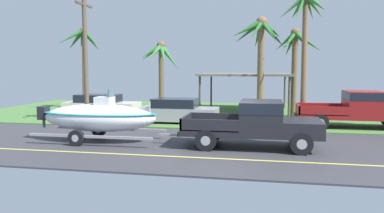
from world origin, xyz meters
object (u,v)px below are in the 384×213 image
(palm_tree_far_right, at_px, (260,44))
(boat_on_trailer, at_px, (99,117))
(palm_tree_far_left, at_px, (161,59))
(utility_pole, at_px, (86,57))
(palm_tree_near_left, at_px, (83,47))
(palm_tree_mid, at_px, (296,52))
(parked_pickup_background, at_px, (362,108))
(carport_awning, at_px, (246,75))
(pickup_truck_towing, at_px, (260,122))
(palm_tree_near_right, at_px, (306,22))
(parked_sedan_far, at_px, (101,105))
(parked_sedan_near, at_px, (178,111))

(palm_tree_far_right, bearing_deg, boat_on_trailer, -132.29)
(palm_tree_far_left, relative_size, utility_pole, 0.71)
(palm_tree_near_left, distance_m, palm_tree_far_left, 5.68)
(palm_tree_mid, xyz_separation_m, utility_pole, (-11.33, -5.23, -0.39))
(parked_pickup_background, bearing_deg, utility_pole, -175.03)
(carport_awning, bearing_deg, palm_tree_mid, -36.34)
(boat_on_trailer, bearing_deg, palm_tree_mid, 47.96)
(boat_on_trailer, xyz_separation_m, carport_awning, (5.49, 11.88, 1.54))
(pickup_truck_towing, relative_size, palm_tree_near_right, 0.75)
(palm_tree_near_left, bearing_deg, pickup_truck_towing, -40.30)
(palm_tree_near_right, distance_m, palm_tree_far_right, 2.66)
(pickup_truck_towing, height_order, parked_pickup_background, parked_pickup_background)
(parked_pickup_background, xyz_separation_m, palm_tree_mid, (-2.99, 3.98, 2.99))
(parked_pickup_background, height_order, parked_sedan_far, parked_pickup_background)
(parked_sedan_near, relative_size, parked_sedan_far, 0.92)
(pickup_truck_towing, bearing_deg, palm_tree_mid, 78.18)
(carport_awning, relative_size, palm_tree_mid, 1.11)
(utility_pole, bearing_deg, parked_sedan_far, 102.83)
(carport_awning, xyz_separation_m, utility_pole, (-8.19, -7.54, 1.10))
(boat_on_trailer, bearing_deg, parked_sedan_near, 69.91)
(palm_tree_near_right, xyz_separation_m, palm_tree_mid, (-0.27, 2.57, -1.50))
(palm_tree_mid, bearing_deg, parked_pickup_background, -53.09)
(utility_pole, bearing_deg, parked_sedan_near, 15.41)
(palm_tree_mid, bearing_deg, palm_tree_far_left, 164.83)
(pickup_truck_towing, relative_size, palm_tree_mid, 0.99)
(pickup_truck_towing, relative_size, parked_sedan_near, 1.26)
(parked_sedan_far, distance_m, palm_tree_near_right, 13.36)
(parked_sedan_near, distance_m, parked_sedan_far, 6.01)
(pickup_truck_towing, height_order, carport_awning, carport_awning)
(pickup_truck_towing, bearing_deg, parked_sedan_near, 128.88)
(palm_tree_near_right, bearing_deg, parked_pickup_background, -27.37)
(parked_sedan_far, distance_m, palm_tree_mid, 12.71)
(pickup_truck_towing, xyz_separation_m, parked_sedan_far, (-10.14, 7.89, -0.34))
(palm_tree_mid, distance_m, utility_pole, 12.49)
(parked_sedan_far, bearing_deg, utility_pole, -77.17)
(parked_pickup_background, bearing_deg, palm_tree_near_left, 163.57)
(palm_tree_near_left, xyz_separation_m, palm_tree_far_left, (5.46, 1.27, -0.92))
(palm_tree_mid, bearing_deg, parked_sedan_near, -149.18)
(parked_pickup_background, bearing_deg, palm_tree_far_right, 163.24)
(carport_awning, height_order, palm_tree_mid, palm_tree_mid)
(palm_tree_mid, bearing_deg, palm_tree_far_right, -131.30)
(carport_awning, relative_size, palm_tree_far_left, 1.22)
(utility_pole, bearing_deg, pickup_truck_towing, -24.94)
(palm_tree_near_right, relative_size, palm_tree_far_left, 1.45)
(palm_tree_far_right, bearing_deg, palm_tree_near_left, 163.71)
(carport_awning, bearing_deg, parked_sedan_near, -118.76)
(palm_tree_near_right, height_order, utility_pole, palm_tree_near_right)
(palm_tree_near_left, bearing_deg, parked_pickup_background, -16.43)
(carport_awning, bearing_deg, palm_tree_near_left, -174.76)
(utility_pole, bearing_deg, boat_on_trailer, -58.07)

